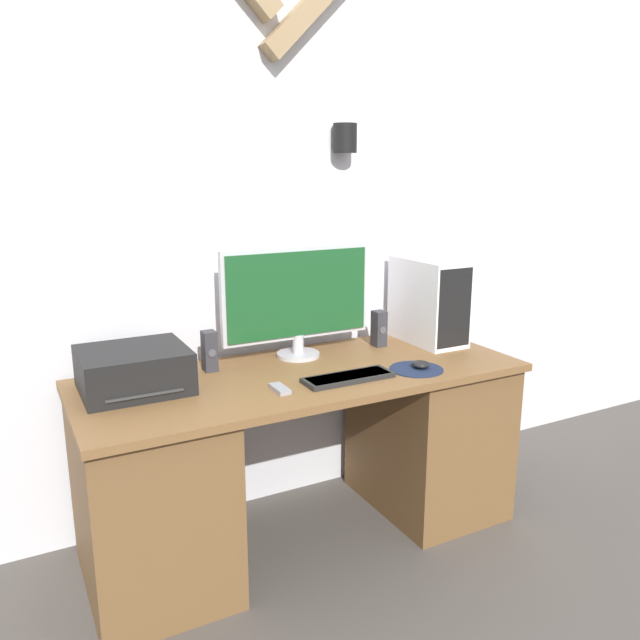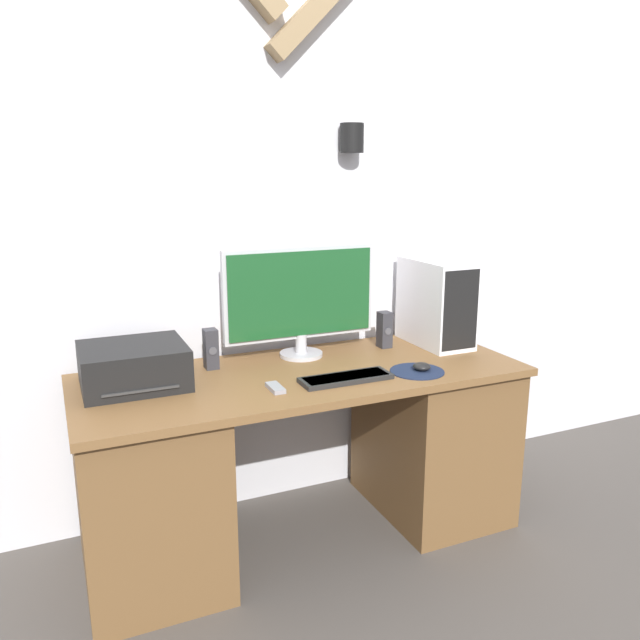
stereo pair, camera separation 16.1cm
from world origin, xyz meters
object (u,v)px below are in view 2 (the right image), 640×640
Objects in this scene: mouse at (422,366)px; printer at (134,366)px; monitor at (300,297)px; computer_tower at (436,302)px; keyboard at (346,378)px; remote_control at (275,388)px; speaker_right at (385,330)px; speaker_left at (211,349)px.

mouse is 1.08m from printer.
monitor is 0.57m from mouse.
monitor is 0.63m from computer_tower.
monitor is at bearing 132.91° from mouse.
keyboard is 3.30× the size of remote_control.
mouse is 0.45m from computer_tower.
computer_tower is (0.27, 0.31, 0.17)m from mouse.
keyboard is 0.49m from speaker_right.
printer is at bearing 164.96° from mouse.
keyboard is 0.32m from mouse.
mouse is at bearing -95.47° from speaker_right.
mouse is 0.59m from remote_control.
keyboard is at bearing -153.42° from computer_tower.
computer_tower is at bearing 26.58° from keyboard.
speaker_right reaches higher than mouse.
speaker_left is 0.77m from speaker_right.
remote_control is at bearing -124.44° from monitor.
computer_tower is 2.39× the size of speaker_right.
monitor is 4.13× the size of speaker_right.
computer_tower is 1.31m from printer.
computer_tower is 3.59× the size of remote_control.
speaker_right is (-0.24, 0.04, -0.11)m from computer_tower.
computer_tower is 1.01m from speaker_left.
speaker_right is (0.77, -0.01, 0.00)m from speaker_left.
remote_control is (-0.62, -0.32, -0.07)m from speaker_right.
computer_tower is at bearing 49.15° from mouse.
monitor is at bearing 55.56° from remote_control.
mouse is 0.19× the size of printer.
monitor is 1.88× the size of keyboard.
monitor is at bearing 173.96° from computer_tower.
speaker_left reaches higher than mouse.
monitor reaches higher than speaker_right.
speaker_left and speaker_right have the same top height.
speaker_right is (1.07, 0.07, 0.00)m from printer.
monitor is at bearing 176.20° from speaker_right.
remote_control is at bearing -66.67° from speaker_left.
computer_tower is at bearing -2.99° from speaker_left.
mouse reaches higher than remote_control.
computer_tower is 0.92m from remote_control.
speaker_right is (0.38, -0.03, -0.17)m from monitor.
printer is 2.32× the size of speaker_left.
monitor reaches higher than remote_control.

